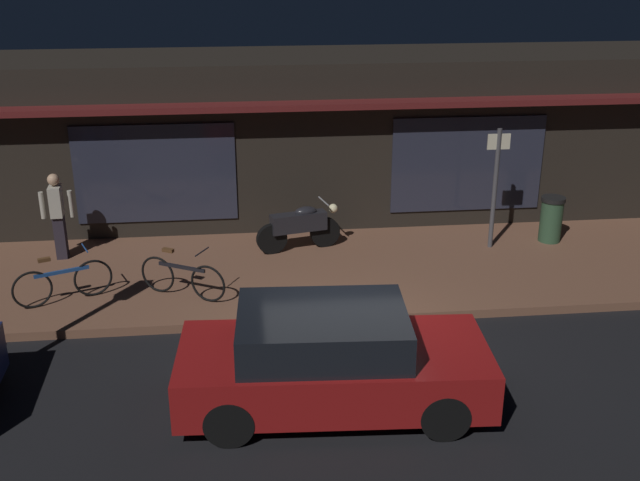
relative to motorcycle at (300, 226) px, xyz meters
The scene contains 10 objects.
ground_plane 4.05m from the motorcycle, 84.46° to the right, with size 60.00×60.00×0.00m, color black.
sidewalk_slab 1.20m from the motorcycle, 68.54° to the right, with size 18.00×4.00×0.15m, color brown.
storefront_building 2.70m from the motorcycle, 80.87° to the left, with size 18.00×3.30×3.60m.
motorcycle is the anchor object (origin of this frame).
bicycle_parked 2.91m from the motorcycle, 138.64° to the right, with size 1.47×0.84×0.91m.
bicycle_extra 4.59m from the motorcycle, 155.40° to the right, with size 1.55×0.69×0.91m.
person_photographer 4.61m from the motorcycle, behind, with size 0.61×0.39×1.67m.
sign_post 3.88m from the motorcycle, ahead, with size 0.44×0.09×2.40m.
trash_bin 5.07m from the motorcycle, ahead, with size 0.48×0.48×0.93m.
parked_car_far 5.27m from the motorcycle, 90.48° to the right, with size 4.19×1.99×1.42m.
Camera 1 is at (-1.52, -10.16, 5.95)m, focal length 43.48 mm.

